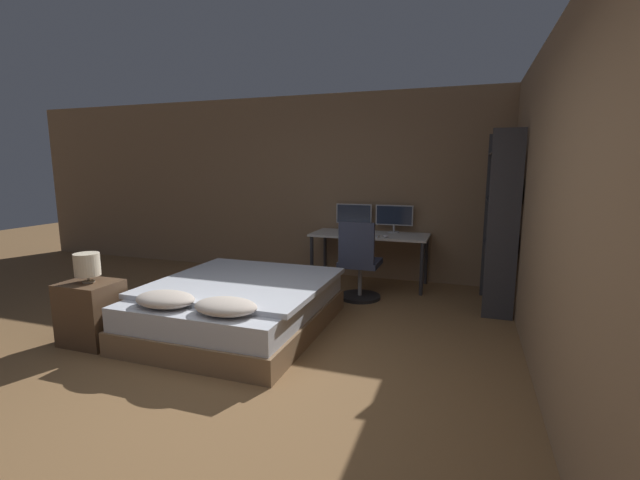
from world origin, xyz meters
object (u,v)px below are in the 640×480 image
bedside_lamp (87,265)px  monitor_left (354,215)px  monitor_right (394,217)px  keyboard (366,236)px  desk (370,239)px  computer_mouse (386,236)px  office_chair (359,268)px  bed (239,306)px  nightstand (92,313)px  bookshelf (501,216)px

bedside_lamp → monitor_left: size_ratio=0.52×
monitor_right → keyboard: 0.61m
desk → computer_mouse: size_ratio=22.97×
computer_mouse → office_chair: office_chair is taller
bed → computer_mouse: bearing=58.5°
nightstand → monitor_left: (1.72, 3.10, 0.66)m
bed → office_chair: (0.92, 1.37, 0.16)m
bedside_lamp → monitor_right: monitor_right is taller
desk → bookshelf: bookshelf is taller
desk → keyboard: bearing=-90.0°
computer_mouse → bedside_lamp: bearing=-131.1°
nightstand → office_chair: 2.95m
nightstand → keyboard: bearing=52.4°
monitor_right → bookshelf: 1.59m
bed → monitor_left: (0.59, 2.35, 0.70)m
bed → desk: desk is taller
nightstand → bookshelf: bookshelf is taller
bedside_lamp → nightstand: bearing=-172.9°
nightstand → monitor_right: size_ratio=1.12×
nightstand → bookshelf: 4.37m
bed → bookshelf: bookshelf is taller
desk → monitor_right: (0.29, 0.24, 0.30)m
monitor_left → monitor_right: bearing=0.0°
bookshelf → desk: bearing=160.2°
keyboard → office_chair: size_ratio=0.35×
bed → monitor_right: size_ratio=3.77×
bedside_lamp → monitor_right: 3.87m
monitor_left → desk: bearing=-39.8°
bedside_lamp → office_chair: size_ratio=0.27×
desk → monitor_right: size_ratio=3.06×
monitor_right → desk: bearing=-140.2°
monitor_right → bookshelf: size_ratio=0.26×
desk → computer_mouse: 0.37m
monitor_right → office_chair: 1.15m
monitor_right → monitor_left: bearing=180.0°
desk → bookshelf: (1.64, -0.59, 0.45)m
desk → office_chair: (0.04, -0.74, -0.24)m
nightstand → keyboard: keyboard is taller
keyboard → desk: bearing=90.0°
monitor_left → bookshelf: bookshelf is taller
nightstand → computer_mouse: 3.50m
bookshelf → office_chair: bearing=-174.6°
nightstand → monitor_left: monitor_left is taller
bedside_lamp → keyboard: bedside_lamp is taller
bed → keyboard: size_ratio=5.64×
bed → nightstand: (-1.13, -0.75, 0.05)m
monitor_left → monitor_right: 0.59m
desk → monitor_left: monitor_left is taller
nightstand → bedside_lamp: bearing=7.1°
monitor_left → keyboard: 0.61m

